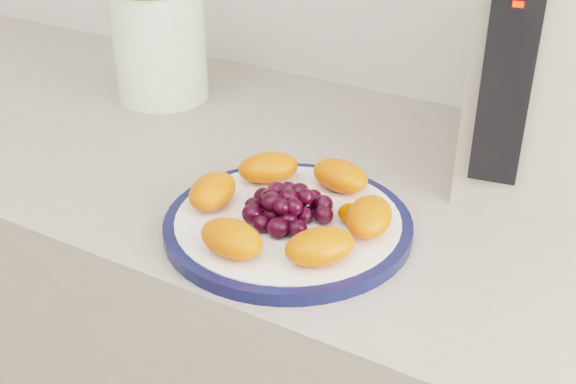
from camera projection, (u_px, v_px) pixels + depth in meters
The scene contains 7 objects.
plate_rim at pixel (288, 225), 0.82m from camera, with size 0.28×0.28×0.01m, color #0E143E.
plate_face at pixel (288, 224), 0.82m from camera, with size 0.26×0.26×0.02m, color white.
canister at pixel (160, 45), 1.14m from camera, with size 0.15×0.15×0.18m, color #367010.
appliance_body at pixel (556, 57), 0.87m from camera, with size 0.18×0.25×0.31m, color #ACA795.
appliance_panel at pixel (506, 84), 0.78m from camera, with size 0.05×0.02×0.23m, color black.
appliance_led at pixel (518, 4), 0.73m from camera, with size 0.01×0.01×0.01m, color #FF0C05.
fruit_plate at pixel (291, 205), 0.80m from camera, with size 0.24×0.24×0.04m.
Camera 1 is at (0.37, 0.45, 1.34)m, focal length 45.00 mm.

